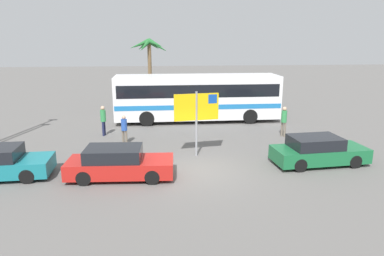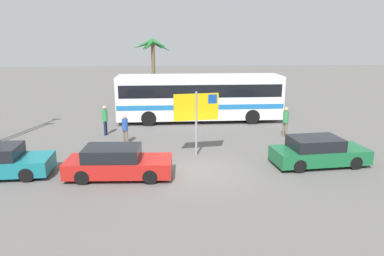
# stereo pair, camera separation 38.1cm
# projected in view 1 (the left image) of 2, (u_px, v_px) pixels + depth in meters

# --- Properties ---
(ground) EXTENTS (120.00, 120.00, 0.00)m
(ground) POSITION_uv_depth(u_px,v_px,m) (196.00, 172.00, 15.49)
(ground) COLOR #605E5B
(bus_front_coach) EXTENTS (11.22, 2.71, 3.17)m
(bus_front_coach) POSITION_uv_depth(u_px,v_px,m) (197.00, 96.00, 24.64)
(bus_front_coach) COLOR white
(bus_front_coach) RESTS_ON ground
(ferry_sign) EXTENTS (2.19, 0.38, 3.20)m
(ferry_sign) POSITION_uv_depth(u_px,v_px,m) (197.00, 110.00, 17.10)
(ferry_sign) COLOR gray
(ferry_sign) RESTS_ON ground
(car_red) EXTENTS (4.43, 1.88, 1.32)m
(car_red) POSITION_uv_depth(u_px,v_px,m) (119.00, 163.00, 14.71)
(car_red) COLOR red
(car_red) RESTS_ON ground
(car_green) EXTENTS (4.39, 2.06, 1.32)m
(car_green) POSITION_uv_depth(u_px,v_px,m) (318.00, 151.00, 16.32)
(car_green) COLOR #196638
(car_green) RESTS_ON ground
(pedestrian_crossing_lot) EXTENTS (0.32, 0.32, 1.61)m
(pedestrian_crossing_lot) POSITION_uv_depth(u_px,v_px,m) (124.00, 127.00, 19.35)
(pedestrian_crossing_lot) COLOR #706656
(pedestrian_crossing_lot) RESTS_ON ground
(pedestrian_by_bus) EXTENTS (0.32, 0.32, 1.79)m
(pedestrian_by_bus) POSITION_uv_depth(u_px,v_px,m) (103.00, 118.00, 21.01)
(pedestrian_by_bus) COLOR #1E2347
(pedestrian_by_bus) RESTS_ON ground
(pedestrian_near_sign) EXTENTS (0.32, 0.32, 1.78)m
(pedestrian_near_sign) POSITION_uv_depth(u_px,v_px,m) (284.00, 119.00, 20.84)
(pedestrian_near_sign) COLOR #706656
(pedestrian_near_sign) RESTS_ON ground
(palm_tree_seaside) EXTENTS (3.33, 3.11, 5.63)m
(palm_tree_seaside) POSITION_uv_depth(u_px,v_px,m) (149.00, 51.00, 30.13)
(palm_tree_seaside) COLOR brown
(palm_tree_seaside) RESTS_ON ground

